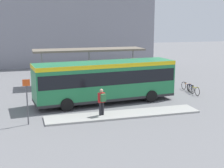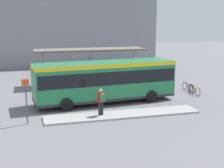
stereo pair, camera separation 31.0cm
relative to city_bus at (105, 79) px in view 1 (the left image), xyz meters
The scene contains 11 objects.
ground_plane 1.84m from the city_bus, behind, with size 120.00×120.00×0.00m, color slate.
curb_island 4.03m from the city_bus, 85.19° to the right, with size 10.46×1.80×0.12m.
city_bus is the anchor object (origin of this frame).
pedestrian_waiting 3.83m from the city_bus, 108.30° to the right, with size 0.50×0.54×1.77m.
bicycle_yellow 8.10m from the city_bus, ahead, with size 0.48×1.78×0.77m.
bicycle_blue 8.32m from the city_bus, ahead, with size 0.48×1.61×0.70m.
bicycle_orange 8.53m from the city_bus, 13.96° to the left, with size 0.48×1.67×0.72m.
station_shelter 7.24m from the city_bus, 88.11° to the left, with size 10.70×2.76×3.53m.
potted_planter_near_shelter 5.33m from the city_bus, 106.76° to the left, with size 0.71×0.71×1.08m.
platform_sign 6.99m from the city_bus, 147.10° to the right, with size 0.44×0.08×2.80m.
station_building 25.38m from the city_bus, 93.70° to the left, with size 28.15×10.98×11.54m.
Camera 1 is at (-5.95, -22.63, 6.23)m, focal length 50.00 mm.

